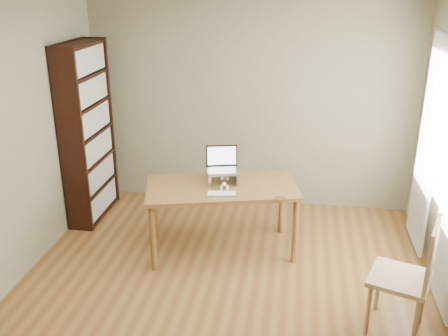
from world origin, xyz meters
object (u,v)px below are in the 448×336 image
(bookshelf, at_px, (88,133))
(desk, at_px, (222,193))
(keyboard, at_px, (222,194))
(chair, at_px, (411,271))
(laptop, at_px, (224,164))
(cat, at_px, (226,176))

(bookshelf, height_order, desk, bookshelf)
(desk, xyz_separation_m, keyboard, (0.04, -0.22, 0.10))
(chair, bearing_deg, laptop, 164.88)
(laptop, bearing_deg, desk, -104.55)
(bookshelf, distance_m, keyboard, 1.94)
(bookshelf, bearing_deg, desk, -19.98)
(bookshelf, distance_m, cat, 1.80)
(desk, bearing_deg, bookshelf, 145.47)
(laptop, xyz_separation_m, cat, (0.02, -0.03, -0.13))
(desk, distance_m, laptop, 0.31)
(laptop, distance_m, chair, 2.12)
(cat, xyz_separation_m, chair, (1.68, -1.16, -0.25))
(desk, height_order, cat, cat)
(laptop, height_order, cat, laptop)
(laptop, bearing_deg, chair, -49.42)
(keyboard, xyz_separation_m, chair, (1.67, -0.83, -0.20))
(bookshelf, xyz_separation_m, desk, (1.69, -0.61, -0.39))
(laptop, relative_size, cat, 0.79)
(bookshelf, xyz_separation_m, keyboard, (1.72, -0.83, -0.29))
(desk, relative_size, keyboard, 5.32)
(cat, bearing_deg, keyboard, -94.36)
(bookshelf, xyz_separation_m, chair, (3.40, -1.67, -0.49))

